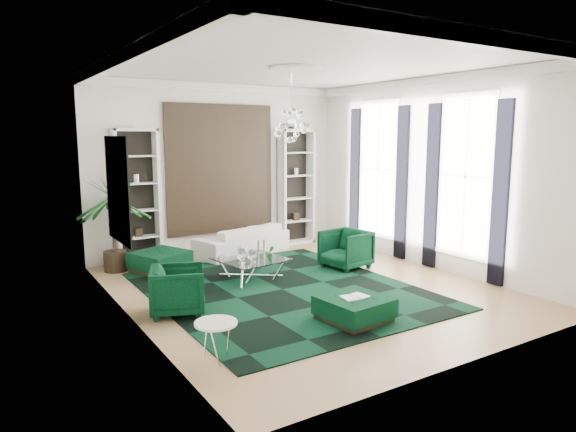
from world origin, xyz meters
TOP-DOWN VIEW (x-y plane):
  - floor at (0.00, 0.00)m, footprint 6.00×7.00m
  - ceiling at (0.00, 0.00)m, footprint 6.00×7.00m
  - wall_back at (0.00, 3.51)m, footprint 6.00×0.02m
  - wall_front at (0.00, -3.51)m, footprint 6.00×0.02m
  - wall_left at (-3.01, 0.00)m, footprint 0.02×7.00m
  - wall_right at (3.01, 0.00)m, footprint 0.02×7.00m
  - crown_molding at (0.00, 0.00)m, footprint 6.00×7.00m
  - ceiling_medallion at (0.00, 0.30)m, footprint 0.90×0.90m
  - tapestry at (0.00, 3.46)m, footprint 2.50×0.06m
  - shelving_left at (-1.95, 3.31)m, footprint 0.90×0.38m
  - shelving_right at (1.95, 3.31)m, footprint 0.90×0.38m
  - painting at (-2.97, 0.60)m, footprint 0.04×1.30m
  - window_near at (2.99, -0.90)m, footprint 0.03×1.10m
  - curtain_near_a at (2.96, -1.68)m, footprint 0.07×0.30m
  - curtain_near_b at (2.96, -0.12)m, footprint 0.07×0.30m
  - window_far at (2.99, 1.50)m, footprint 0.03×1.10m
  - curtain_far_a at (2.96, 0.72)m, footprint 0.07×0.30m
  - curtain_far_b at (2.96, 2.28)m, footprint 0.07×0.30m
  - rug at (-0.41, 0.09)m, footprint 4.20×5.00m
  - sofa at (0.26, 2.94)m, footprint 2.38×1.43m
  - armchair_left at (-2.34, -0.06)m, footprint 1.02×1.01m
  - armchair_right at (1.48, 0.73)m, footprint 0.97×0.95m
  - coffee_table at (-0.53, 1.03)m, footprint 1.30×1.30m
  - ottoman_side at (-1.81, 2.41)m, footprint 1.20×1.20m
  - ottoman_front at (-0.30, -1.72)m, footprint 0.97×0.97m
  - book at (-0.30, -1.72)m, footprint 0.39×0.26m
  - side_table at (-2.55, -1.92)m, footprint 0.51×0.51m
  - palm at (-2.53, 2.95)m, footprint 1.60×1.60m
  - chandelier at (0.04, 0.51)m, footprint 0.80×0.80m
  - table_plant at (-0.24, 0.79)m, footprint 0.17×0.15m

SIDE VIEW (x-z plane):
  - floor at x=0.00m, z-range -0.02..0.00m
  - rug at x=-0.41m, z-range 0.00..0.02m
  - ottoman_front at x=-0.30m, z-range 0.00..0.35m
  - coffee_table at x=-0.53m, z-range 0.00..0.39m
  - ottoman_side at x=-1.81m, z-range 0.00..0.41m
  - side_table at x=-2.55m, z-range 0.00..0.49m
  - sofa at x=0.26m, z-range 0.00..0.65m
  - armchair_left at x=-2.34m, z-range 0.00..0.73m
  - book at x=-0.30m, z-range 0.35..0.38m
  - armchair_right at x=1.48m, z-range 0.00..0.77m
  - table_plant at x=-0.24m, z-range 0.39..0.65m
  - palm at x=-2.53m, z-range 0.00..2.43m
  - shelving_left at x=-1.95m, z-range 0.00..2.80m
  - shelving_right at x=1.95m, z-range 0.00..2.80m
  - curtain_near_a at x=2.96m, z-range 0.02..3.27m
  - curtain_near_b at x=2.96m, z-range 0.02..3.27m
  - curtain_far_a at x=2.96m, z-range 0.02..3.27m
  - curtain_far_b at x=2.96m, z-range 0.02..3.27m
  - painting at x=-2.97m, z-range 1.05..2.65m
  - wall_back at x=0.00m, z-range 0.00..3.80m
  - wall_front at x=0.00m, z-range 0.00..3.80m
  - wall_left at x=-3.01m, z-range 0.00..3.80m
  - wall_right at x=3.01m, z-range 0.00..3.80m
  - tapestry at x=0.00m, z-range 0.50..3.30m
  - window_near at x=2.99m, z-range 0.45..3.35m
  - window_far at x=2.99m, z-range 0.45..3.35m
  - chandelier at x=0.04m, z-range 2.50..3.20m
  - crown_molding at x=0.00m, z-range 3.61..3.79m
  - ceiling_medallion at x=0.00m, z-range 3.75..3.79m
  - ceiling at x=0.00m, z-range 3.80..3.82m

